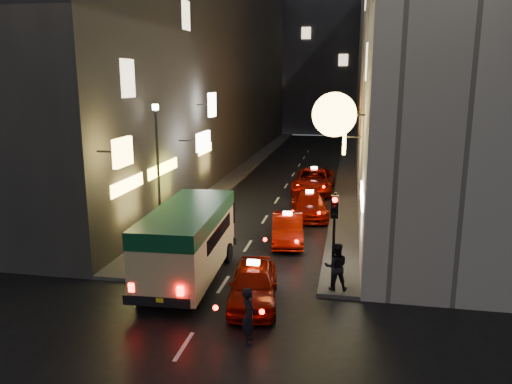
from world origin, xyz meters
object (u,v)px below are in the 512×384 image
Objects in this scene: traffic_light at (334,221)px; minibus at (188,235)px; taxi_near at (253,281)px; pedestrian_crossing at (249,312)px; lamp_post at (158,163)px.

minibus is at bearing 177.14° from traffic_light.
taxi_near is 2.72× the size of pedestrian_crossing.
pedestrian_crossing is at bearing -119.55° from traffic_light.
pedestrian_crossing is (3.19, -4.18, -0.81)m from minibus.
taxi_near is at bearing -46.04° from lamp_post.
pedestrian_crossing is at bearing -54.66° from lamp_post.
lamp_post is (-2.80, 4.26, 1.95)m from minibus.
taxi_near is at bearing -28.88° from minibus.
taxi_near is at bearing -5.87° from pedestrian_crossing.
pedestrian_crossing is 0.31× the size of lamp_post.
pedestrian_crossing is at bearing -52.68° from minibus.
taxi_near is 0.84× the size of lamp_post.
taxi_near is 1.49× the size of traffic_light.
pedestrian_crossing is at bearing -81.64° from taxi_near.
pedestrian_crossing is (0.39, -2.64, 0.17)m from taxi_near.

